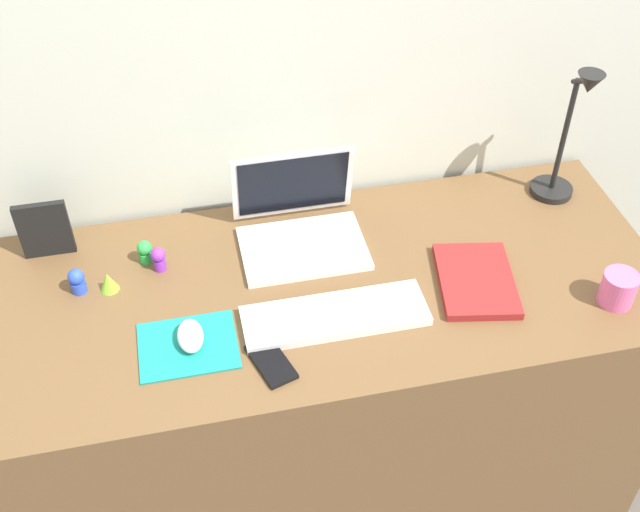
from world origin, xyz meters
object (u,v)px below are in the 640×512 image
desk_lamp (568,139)px  toy_figurine_purple (159,258)px  mouse (190,336)px  toy_figurine_green (145,252)px  picture_frame (44,230)px  cell_phone (271,362)px  toy_figurine_blue (77,281)px  notebook_pad (476,280)px  toy_figurine_lime (108,282)px  laptop (299,219)px  keyboard (337,316)px  coffee_mug (618,289)px

desk_lamp → toy_figurine_purple: size_ratio=5.99×
mouse → desk_lamp: (0.98, 0.30, 0.16)m
toy_figurine_green → picture_frame: bearing=160.9°
cell_phone → toy_figurine_purple: 0.40m
toy_figurine_blue → cell_phone: bearing=-38.1°
picture_frame → toy_figurine_green: picture_frame is taller
mouse → notebook_pad: size_ratio=0.40×
picture_frame → toy_figurine_green: bearing=-19.1°
desk_lamp → toy_figurine_purple: bearing=-176.8°
toy_figurine_lime → laptop: bearing=11.1°
laptop → mouse: bearing=-135.0°
mouse → picture_frame: bearing=130.1°
keyboard → notebook_pad: size_ratio=1.71×
desk_lamp → notebook_pad: desk_lamp is taller
notebook_pad → toy_figurine_lime: toy_figurine_lime is taller
cell_phone → desk_lamp: (0.82, 0.40, 0.18)m
cell_phone → toy_figurine_green: (-0.24, 0.38, 0.03)m
cell_phone → toy_figurine_lime: bearing=119.6°
notebook_pad → toy_figurine_lime: (-0.83, 0.16, 0.01)m
mouse → cell_phone: bearing=-31.0°
keyboard → toy_figurine_green: size_ratio=6.82×
toy_figurine_blue → toy_figurine_lime: toy_figurine_blue is taller
desk_lamp → toy_figurine_purple: (-1.03, -0.06, -0.15)m
keyboard → toy_figurine_blue: bearing=159.2°
laptop → picture_frame: bearing=173.7°
toy_figurine_lime → keyboard: bearing=-22.5°
toy_figurine_green → toy_figurine_lime: bearing=-138.3°
laptop → cell_phone: laptop is taller
toy_figurine_lime → toy_figurine_blue: bearing=172.4°
keyboard → picture_frame: picture_frame is taller
mouse → toy_figurine_lime: (-0.17, 0.20, 0.00)m
toy_figurine_blue → toy_figurine_green: size_ratio=1.06×
coffee_mug → toy_figurine_lime: bearing=165.7°
picture_frame → notebook_pad: bearing=-18.3°
keyboard → mouse: mouse is taller
cell_phone → desk_lamp: size_ratio=0.34×
keyboard → toy_figurine_lime: 0.53m
toy_figurine_green → toy_figurine_blue: bearing=-156.1°
picture_frame → toy_figurine_blue: (0.07, -0.15, -0.04)m
desk_lamp → coffee_mug: 0.41m
keyboard → toy_figurine_green: (-0.40, 0.28, 0.02)m
cell_phone → toy_figurine_purple: (-0.21, 0.34, 0.03)m
notebook_pad → toy_figurine_purple: size_ratio=3.80×
keyboard → picture_frame: size_ratio=2.73×
cell_phone → picture_frame: bearing=117.5°
cell_phone → keyboard: bearing=12.5°
toy_figurine_blue → notebook_pad: bearing=-10.8°
mouse → picture_frame: size_ratio=0.64×
cell_phone → toy_figurine_green: 0.45m
picture_frame → toy_figurine_green: size_ratio=2.50×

